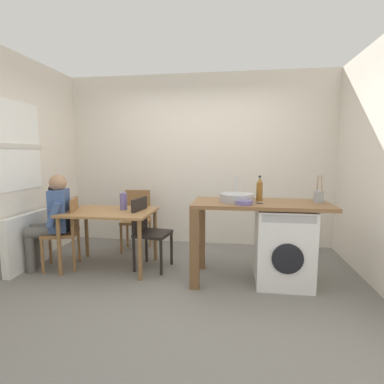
{
  "coord_description": "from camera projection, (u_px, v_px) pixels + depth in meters",
  "views": [
    {
      "loc": [
        0.59,
        -3.03,
        1.45
      ],
      "look_at": [
        0.08,
        0.45,
        1.0
      ],
      "focal_mm": 27.74,
      "sensor_mm": 36.0,
      "label": 1
    }
  ],
  "objects": [
    {
      "name": "dining_table",
      "position": [
        110.0,
        218.0,
        3.75
      ],
      "size": [
        1.1,
        0.76,
        0.74
      ],
      "color": "#9E7042",
      "rests_on": "ground_plane"
    },
    {
      "name": "ground_plane",
      "position": [
        179.0,
        288.0,
        3.24
      ],
      "size": [
        5.46,
        5.46,
        0.0
      ],
      "primitive_type": "plane",
      "color": "slate"
    },
    {
      "name": "chair_opposite",
      "position": [
        148.0,
        229.0,
        3.76
      ],
      "size": [
        0.45,
        0.45,
        0.9
      ],
      "rotation": [
        0.0,
        0.0,
        -1.71
      ],
      "color": "black",
      "rests_on": "ground_plane"
    },
    {
      "name": "washing_machine",
      "position": [
        283.0,
        246.0,
        3.32
      ],
      "size": [
        0.6,
        0.61,
        0.86
      ],
      "color": "white",
      "rests_on": "ground_plane"
    },
    {
      "name": "chair_person_seat",
      "position": [
        67.0,
        229.0,
        3.78
      ],
      "size": [
        0.51,
        0.51,
        0.9
      ],
      "rotation": [
        0.0,
        0.0,
        1.92
      ],
      "color": "olive",
      "rests_on": "ground_plane"
    },
    {
      "name": "chair_spare_by_wall",
      "position": [
        137.0,
        216.0,
        4.52
      ],
      "size": [
        0.44,
        0.44,
        0.9
      ],
      "rotation": [
        0.0,
        0.0,
        3.26
      ],
      "color": "olive",
      "rests_on": "ground_plane"
    },
    {
      "name": "vase",
      "position": [
        123.0,
        201.0,
        3.8
      ],
      "size": [
        0.09,
        0.09,
        0.22
      ],
      "primitive_type": "cylinder",
      "color": "slate",
      "rests_on": "dining_table"
    },
    {
      "name": "kitchen_counter",
      "position": [
        241.0,
        215.0,
        3.35
      ],
      "size": [
        1.5,
        0.68,
        0.92
      ],
      "color": "brown",
      "rests_on": "ground_plane"
    },
    {
      "name": "seated_person",
      "position": [
        52.0,
        217.0,
        3.72
      ],
      "size": [
        0.57,
        0.54,
        1.2
      ],
      "rotation": [
        0.0,
        0.0,
        1.92
      ],
      "color": "#595651",
      "rests_on": "ground_plane"
    },
    {
      "name": "radiator",
      "position": [
        28.0,
        241.0,
        3.78
      ],
      "size": [
        0.1,
        0.8,
        0.7
      ],
      "primitive_type": "cube",
      "color": "white",
      "rests_on": "ground_plane"
    },
    {
      "name": "bottle_tall_green",
      "position": [
        259.0,
        189.0,
        3.39
      ],
      "size": [
        0.07,
        0.07,
        0.29
      ],
      "color": "brown",
      "rests_on": "kitchen_counter"
    },
    {
      "name": "scissors",
      "position": [
        256.0,
        203.0,
        3.21
      ],
      "size": [
        0.15,
        0.06,
        0.01
      ],
      "color": "#B2B2B7",
      "rests_on": "kitchen_counter"
    },
    {
      "name": "tap",
      "position": [
        237.0,
        187.0,
        3.5
      ],
      "size": [
        0.02,
        0.02,
        0.28
      ],
      "primitive_type": "cylinder",
      "color": "#B2B2B7",
      "rests_on": "kitchen_counter"
    },
    {
      "name": "sink_basin",
      "position": [
        237.0,
        198.0,
        3.33
      ],
      "size": [
        0.38,
        0.38,
        0.09
      ],
      "primitive_type": "cylinder",
      "color": "#9EA0A5",
      "rests_on": "kitchen_counter"
    },
    {
      "name": "wall_back",
      "position": [
        199.0,
        160.0,
        4.79
      ],
      "size": [
        4.6,
        0.1,
        2.7
      ],
      "primitive_type": "cube",
      "color": "silver",
      "rests_on": "ground_plane"
    },
    {
      "name": "utensil_crock",
      "position": [
        319.0,
        196.0,
        3.25
      ],
      "size": [
        0.11,
        0.11,
        0.3
      ],
      "color": "gray",
      "rests_on": "kitchen_counter"
    },
    {
      "name": "mixing_bowl",
      "position": [
        244.0,
        202.0,
        3.13
      ],
      "size": [
        0.17,
        0.17,
        0.05
      ],
      "color": "slate",
      "rests_on": "kitchen_counter"
    }
  ]
}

